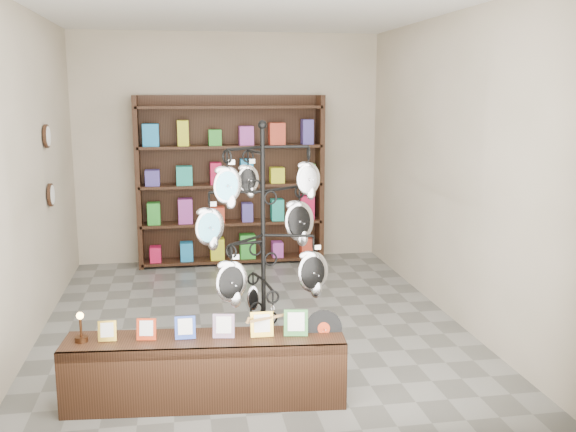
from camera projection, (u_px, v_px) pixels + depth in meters
ground at (252, 322)px, 6.35m from camera, size 5.00×5.00×0.00m
room_envelope at (249, 134)px, 6.00m from camera, size 5.00×5.00×5.00m
display_tree at (263, 236)px, 4.81m from camera, size 1.07×1.05×2.04m
front_shelf at (206, 370)px, 4.67m from camera, size 2.05×0.59×0.71m
back_shelving at (231, 186)px, 8.38m from camera, size 2.42×0.36×2.20m
wall_clocks at (49, 166)px, 6.52m from camera, size 0.03×0.24×0.84m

